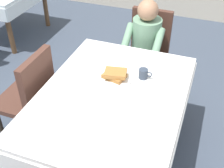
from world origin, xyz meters
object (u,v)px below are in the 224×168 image
fork_left_of_plate (94,75)px  spoon_near_edge (99,102)px  dining_table_main (112,103)px  diner_person (145,42)px  chair_diner (147,47)px  knife_right_of_plate (137,85)px  cup_coffee (143,74)px  chair_left_side (31,93)px  plate_breakfast (116,78)px  breakfast_stack (115,74)px  syrup_pitcher (95,60)px

fork_left_of_plate → spoon_near_edge: same height
dining_table_main → diner_person: diner_person is taller
chair_diner → knife_right_of_plate: (0.16, -0.99, 0.21)m
cup_coffee → fork_left_of_plate: bearing=-164.6°
dining_table_main → chair_left_side: size_ratio=1.64×
plate_breakfast → chair_diner: bearing=88.1°
diner_person → cup_coffee: 0.75m
breakfast_stack → plate_breakfast: bearing=68.2°
chair_diner → breakfast_stack: 1.01m
breakfast_stack → spoon_near_edge: 0.32m
chair_diner → breakfast_stack: size_ratio=4.41×
plate_breakfast → knife_right_of_plate: 0.19m
chair_left_side → spoon_near_edge: 0.75m
syrup_pitcher → breakfast_stack: bearing=-32.7°
diner_person → plate_breakfast: diner_person is taller
plate_breakfast → dining_table_main: bearing=-79.3°
diner_person → plate_breakfast: (-0.03, -0.81, 0.08)m
dining_table_main → spoon_near_edge: spoon_near_edge is taller
cup_coffee → spoon_near_edge: 0.48m
cup_coffee → syrup_pitcher: bearing=172.6°
breakfast_stack → dining_table_main: bearing=-77.8°
dining_table_main → knife_right_of_plate: knife_right_of_plate is taller
diner_person → syrup_pitcher: (-0.29, -0.66, 0.11)m
chair_left_side → syrup_pitcher: (0.48, 0.35, 0.25)m
syrup_pitcher → fork_left_of_plate: (0.06, -0.17, -0.04)m
chair_diner → spoon_near_edge: (-0.05, -1.30, 0.21)m
chair_diner → knife_right_of_plate: 1.02m
knife_right_of_plate → spoon_near_edge: (-0.21, -0.31, 0.00)m
diner_person → cup_coffee: diner_person is taller
dining_table_main → breakfast_stack: (-0.04, 0.19, 0.14)m
breakfast_stack → knife_right_of_plate: bearing=-3.2°
dining_table_main → breakfast_stack: bearing=102.2°
chair_left_side → dining_table_main: bearing=-90.0°
plate_breakfast → spoon_near_edge: 0.33m
breakfast_stack → fork_left_of_plate: 0.19m
diner_person → spoon_near_edge: 1.14m
cup_coffee → fork_left_of_plate: size_ratio=0.63×
syrup_pitcher → knife_right_of_plate: 0.48m
fork_left_of_plate → cup_coffee: bearing=-75.4°
chair_diner → diner_person: 0.21m
chair_diner → cup_coffee: bearing=101.4°
chair_diner → spoon_near_edge: 1.31m
breakfast_stack → chair_left_side: bearing=-165.3°
chair_left_side → plate_breakfast: chair_left_side is taller
dining_table_main → spoon_near_edge: bearing=-114.4°
chair_diner → knife_right_of_plate: size_ratio=4.65×
dining_table_main → fork_left_of_plate: size_ratio=8.47×
dining_table_main → chair_diner: size_ratio=1.64×
dining_table_main → chair_left_side: 0.78m
chair_left_side → cup_coffee: bearing=-72.9°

